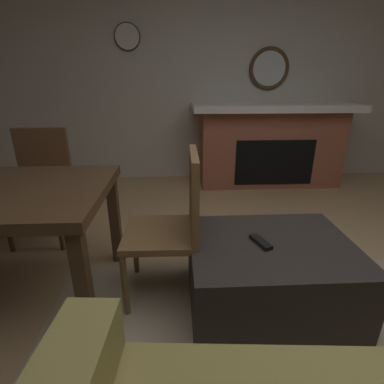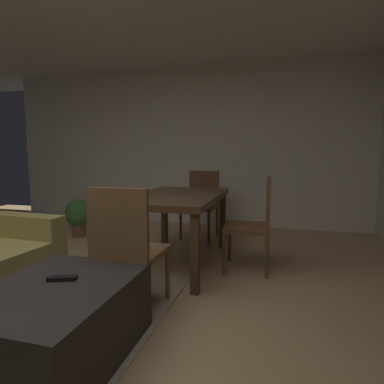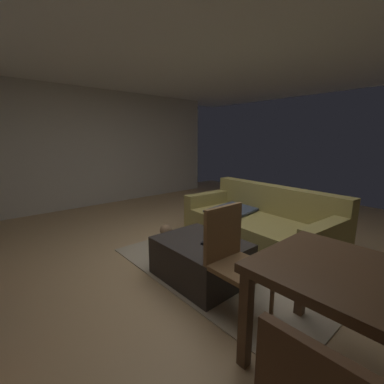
% 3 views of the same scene
% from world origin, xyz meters
% --- Properties ---
extents(wall_right_window_side, '(0.12, 6.36, 2.59)m').
position_xyz_m(wall_right_window_side, '(3.83, 0.00, 1.29)').
color(wall_right_window_side, white).
rests_on(wall_right_window_side, ground).
extents(ottoman_coffee_table, '(0.93, 0.73, 0.43)m').
position_xyz_m(ottoman_coffee_table, '(0.17, -0.33, 0.22)').
color(ottoman_coffee_table, '#2D2826').
rests_on(ottoman_coffee_table, ground).
extents(tv_remote, '(0.10, 0.17, 0.02)m').
position_xyz_m(tv_remote, '(0.24, -0.32, 0.45)').
color(tv_remote, black).
rests_on(tv_remote, ottoman_coffee_table).
extents(dining_table, '(1.49, 0.89, 0.74)m').
position_xyz_m(dining_table, '(1.85, -0.47, 0.66)').
color(dining_table, '#513823').
rests_on(dining_table, ground).
extents(dining_chair_south, '(0.44, 0.44, 0.93)m').
position_xyz_m(dining_chair_south, '(1.85, -1.31, 0.52)').
color(dining_chair_south, brown).
rests_on(dining_chair_south, ground).
extents(dining_chair_east, '(0.48, 0.48, 0.93)m').
position_xyz_m(dining_chair_east, '(2.99, -0.48, 0.52)').
color(dining_chair_east, brown).
rests_on(dining_chair_east, ground).
extents(dining_chair_west, '(0.45, 0.45, 0.93)m').
position_xyz_m(dining_chair_west, '(0.72, -0.47, 0.52)').
color(dining_chair_west, brown).
rests_on(dining_chair_west, ground).
extents(potted_plant, '(0.35, 0.35, 0.53)m').
position_xyz_m(potted_plant, '(2.52, 1.20, 0.31)').
color(potted_plant, brown).
rests_on(potted_plant, ground).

